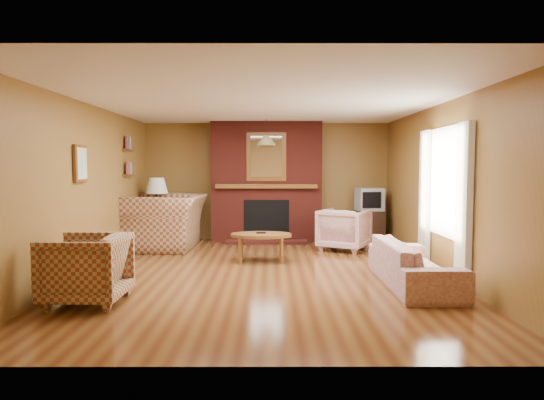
{
  "coord_description": "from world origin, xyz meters",
  "views": [
    {
      "loc": [
        0.09,
        -6.81,
        1.51
      ],
      "look_at": [
        0.11,
        0.6,
        1.0
      ],
      "focal_mm": 32.0,
      "sensor_mm": 36.0,
      "label": 1
    }
  ],
  "objects_px": {
    "fireplace": "(267,183)",
    "floral_armchair": "(344,229)",
    "floral_sofa": "(414,264)",
    "coffee_table": "(261,237)",
    "crt_tv": "(369,199)",
    "plaid_loveseat": "(166,221)",
    "table_lamp": "(157,194)",
    "plaid_armchair": "(86,269)",
    "tv_stand": "(369,226)",
    "side_table": "(157,229)"
  },
  "relations": [
    {
      "from": "fireplace",
      "to": "floral_armchair",
      "type": "relative_size",
      "value": 2.91
    },
    {
      "from": "fireplace",
      "to": "floral_sofa",
      "type": "distance_m",
      "value": 4.3
    },
    {
      "from": "coffee_table",
      "to": "floral_armchair",
      "type": "bearing_deg",
      "value": 36.23
    },
    {
      "from": "floral_armchair",
      "to": "coffee_table",
      "type": "xyz_separation_m",
      "value": [
        -1.48,
        -1.09,
        0.03
      ]
    },
    {
      "from": "crt_tv",
      "to": "fireplace",
      "type": "bearing_deg",
      "value": 174.7
    },
    {
      "from": "plaid_loveseat",
      "to": "crt_tv",
      "type": "bearing_deg",
      "value": 101.63
    },
    {
      "from": "table_lamp",
      "to": "plaid_armchair",
      "type": "bearing_deg",
      "value": -87.85
    },
    {
      "from": "plaid_armchair",
      "to": "tv_stand",
      "type": "relative_size",
      "value": 1.33
    },
    {
      "from": "floral_armchair",
      "to": "table_lamp",
      "type": "bearing_deg",
      "value": 19.55
    },
    {
      "from": "plaid_loveseat",
      "to": "floral_armchair",
      "type": "xyz_separation_m",
      "value": [
        3.27,
        -0.25,
        -0.12
      ]
    },
    {
      "from": "fireplace",
      "to": "crt_tv",
      "type": "bearing_deg",
      "value": -5.3
    },
    {
      "from": "floral_armchair",
      "to": "side_table",
      "type": "xyz_separation_m",
      "value": [
        -3.52,
        0.58,
        -0.08
      ]
    },
    {
      "from": "plaid_armchair",
      "to": "floral_sofa",
      "type": "relative_size",
      "value": 0.44
    },
    {
      "from": "side_table",
      "to": "tv_stand",
      "type": "xyz_separation_m",
      "value": [
        4.15,
        0.35,
        0.02
      ]
    },
    {
      "from": "floral_sofa",
      "to": "table_lamp",
      "type": "relative_size",
      "value": 2.75
    },
    {
      "from": "floral_armchair",
      "to": "tv_stand",
      "type": "xyz_separation_m",
      "value": [
        0.63,
        0.93,
        -0.06
      ]
    },
    {
      "from": "fireplace",
      "to": "floral_sofa",
      "type": "relative_size",
      "value": 1.25
    },
    {
      "from": "floral_armchair",
      "to": "fireplace",
      "type": "bearing_deg",
      "value": -9.3
    },
    {
      "from": "floral_sofa",
      "to": "tv_stand",
      "type": "height_order",
      "value": "tv_stand"
    },
    {
      "from": "plaid_loveseat",
      "to": "coffee_table",
      "type": "distance_m",
      "value": 2.23
    },
    {
      "from": "floral_armchair",
      "to": "side_table",
      "type": "relative_size",
      "value": 1.39
    },
    {
      "from": "tv_stand",
      "to": "table_lamp",
      "type": "bearing_deg",
      "value": -170.59
    },
    {
      "from": "floral_armchair",
      "to": "table_lamp",
      "type": "xyz_separation_m",
      "value": [
        -3.52,
        0.58,
        0.61
      ]
    },
    {
      "from": "plaid_armchair",
      "to": "coffee_table",
      "type": "height_order",
      "value": "plaid_armchair"
    },
    {
      "from": "plaid_armchair",
      "to": "coffee_table",
      "type": "bearing_deg",
      "value": 141.48
    },
    {
      "from": "floral_armchair",
      "to": "crt_tv",
      "type": "xyz_separation_m",
      "value": [
        0.63,
        0.93,
        0.48
      ]
    },
    {
      "from": "table_lamp",
      "to": "side_table",
      "type": "bearing_deg",
      "value": 0.0
    },
    {
      "from": "tv_stand",
      "to": "fireplace",
      "type": "bearing_deg",
      "value": 179.44
    },
    {
      "from": "fireplace",
      "to": "side_table",
      "type": "xyz_separation_m",
      "value": [
        -2.1,
        -0.53,
        -0.89
      ]
    },
    {
      "from": "coffee_table",
      "to": "side_table",
      "type": "xyz_separation_m",
      "value": [
        -2.03,
        1.67,
        -0.1
      ]
    },
    {
      "from": "floral_sofa",
      "to": "crt_tv",
      "type": "height_order",
      "value": "crt_tv"
    },
    {
      "from": "crt_tv",
      "to": "plaid_loveseat",
      "type": "bearing_deg",
      "value": -170.08
    },
    {
      "from": "fireplace",
      "to": "crt_tv",
      "type": "relative_size",
      "value": 4.49
    },
    {
      "from": "tv_stand",
      "to": "plaid_loveseat",
      "type": "bearing_deg",
      "value": -165.42
    },
    {
      "from": "fireplace",
      "to": "floral_armchair",
      "type": "distance_m",
      "value": 1.98
    },
    {
      "from": "plaid_loveseat",
      "to": "fireplace",
      "type": "bearing_deg",
      "value": 116.95
    },
    {
      "from": "fireplace",
      "to": "side_table",
      "type": "relative_size",
      "value": 4.04
    },
    {
      "from": "floral_sofa",
      "to": "floral_armchair",
      "type": "relative_size",
      "value": 2.34
    },
    {
      "from": "plaid_armchair",
      "to": "tv_stand",
      "type": "bearing_deg",
      "value": 137.88
    },
    {
      "from": "fireplace",
      "to": "table_lamp",
      "type": "relative_size",
      "value": 3.43
    },
    {
      "from": "floral_sofa",
      "to": "plaid_armchair",
      "type": "bearing_deg",
      "value": 101.28
    },
    {
      "from": "floral_armchair",
      "to": "crt_tv",
      "type": "height_order",
      "value": "crt_tv"
    },
    {
      "from": "plaid_armchair",
      "to": "side_table",
      "type": "xyz_separation_m",
      "value": [
        -0.15,
        3.99,
        -0.09
      ]
    },
    {
      "from": "plaid_armchair",
      "to": "tv_stand",
      "type": "xyz_separation_m",
      "value": [
        4.0,
        4.34,
        -0.07
      ]
    },
    {
      "from": "coffee_table",
      "to": "side_table",
      "type": "bearing_deg",
      "value": 140.58
    },
    {
      "from": "coffee_table",
      "to": "table_lamp",
      "type": "xyz_separation_m",
      "value": [
        -2.03,
        1.67,
        0.58
      ]
    },
    {
      "from": "fireplace",
      "to": "crt_tv",
      "type": "distance_m",
      "value": 2.08
    },
    {
      "from": "table_lamp",
      "to": "tv_stand",
      "type": "bearing_deg",
      "value": 4.82
    },
    {
      "from": "plaid_armchair",
      "to": "table_lamp",
      "type": "xyz_separation_m",
      "value": [
        -0.15,
        3.99,
        0.6
      ]
    },
    {
      "from": "floral_armchair",
      "to": "tv_stand",
      "type": "bearing_deg",
      "value": -95.21
    }
  ]
}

